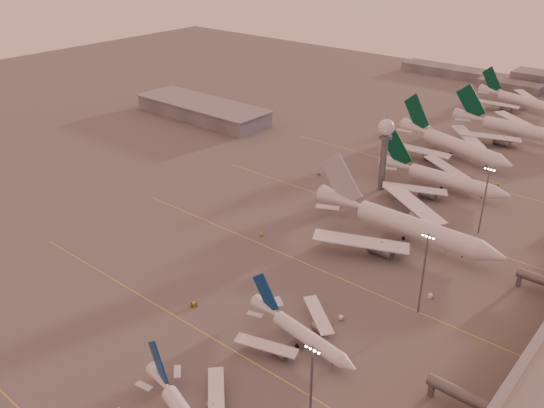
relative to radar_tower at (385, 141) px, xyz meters
The scene contains 21 objects.
ground 121.92m from the radar_tower, 92.39° to the right, with size 700.00×700.00×0.00m, color #595656.
taxiway_markings 71.83m from the radar_tower, 68.66° to the right, with size 180.00×185.25×0.02m.
hangar 127.68m from the radar_tower, behind, with size 82.00×27.00×8.50m.
radar_tower is the anchor object (origin of this frame).
mast_a 131.38m from the radar_tower, 66.17° to the right, with size 3.60×0.56×25.00m.
mast_b 82.32m from the radar_tower, 52.43° to the right, with size 3.60×0.56×25.00m.
mast_c 46.66m from the radar_tower, 12.53° to the right, with size 3.60×0.56×25.00m.
distant_horizon 205.86m from the radar_tower, 90.67° to the left, with size 165.00×37.50×9.00m.
narrowbody_mid 104.11m from the radar_tower, 71.07° to the right, with size 37.01×29.36×14.51m.
widebody_white 44.80m from the radar_tower, 48.92° to the right, with size 70.72×56.65×24.87m.
greentail_a 29.99m from the radar_tower, 39.11° to the left, with size 56.37×45.55×20.48m.
greentail_b 56.53m from the radar_tower, 83.06° to the left, with size 63.18×50.26×23.67m.
greentail_c 98.25m from the radar_tower, 77.80° to the left, with size 65.18×52.57×23.66m.
greentail_d 150.67m from the radar_tower, 88.38° to the left, with size 54.57×43.42×20.42m.
gsv_tug_mid 105.42m from the radar_tower, 90.04° to the right, with size 4.14×3.85×1.02m.
gsv_truck_b 91.49m from the radar_tower, 66.29° to the right, with size 5.99×2.70×2.34m.
gsv_truck_c 64.51m from the radar_tower, 101.02° to the right, with size 4.50×4.91×1.99m.
gsv_catering_b 77.68m from the radar_tower, 48.66° to the right, with size 5.96×3.49×4.58m.
gsv_tug_far 33.62m from the radar_tower, 70.97° to the right, with size 3.98×4.17×1.03m.
gsv_truck_d 34.38m from the radar_tower, behind, with size 2.35×5.38×2.11m.
gsv_tug_hangar 52.47m from the radar_tower, 43.58° to the left, with size 3.58×2.51×0.94m.
Camera 1 is at (107.81, -71.58, 98.26)m, focal length 38.00 mm.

